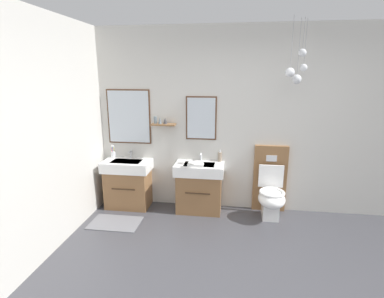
{
  "coord_description": "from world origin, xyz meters",
  "views": [
    {
      "loc": [
        -0.36,
        -2.24,
        2.01
      ],
      "look_at": [
        -0.94,
        1.83,
        0.95
      ],
      "focal_mm": 27.68,
      "sensor_mm": 36.0,
      "label": 1
    }
  ],
  "objects_px": {
    "vanity_sink_left": "(128,183)",
    "vanity_sink_right": "(199,186)",
    "toothbrush_cup": "(113,154)",
    "soap_dispenser": "(220,157)",
    "folded_hand_towel": "(196,165)",
    "toilet": "(271,191)"
  },
  "relations": [
    {
      "from": "soap_dispenser",
      "to": "folded_hand_towel",
      "type": "xyz_separation_m",
      "value": [
        -0.33,
        -0.28,
        -0.05
      ]
    },
    {
      "from": "vanity_sink_right",
      "to": "soap_dispenser",
      "type": "distance_m",
      "value": 0.53
    },
    {
      "from": "vanity_sink_left",
      "to": "vanity_sink_right",
      "type": "xyz_separation_m",
      "value": [
        1.1,
        0.0,
        0.0
      ]
    },
    {
      "from": "soap_dispenser",
      "to": "vanity_sink_right",
      "type": "bearing_deg",
      "value": -151.23
    },
    {
      "from": "toilet",
      "to": "vanity_sink_right",
      "type": "bearing_deg",
      "value": 179.23
    },
    {
      "from": "toothbrush_cup",
      "to": "soap_dispenser",
      "type": "bearing_deg",
      "value": 0.36
    },
    {
      "from": "toilet",
      "to": "toothbrush_cup",
      "type": "relative_size",
      "value": 4.93
    },
    {
      "from": "toilet",
      "to": "soap_dispenser",
      "type": "distance_m",
      "value": 0.88
    },
    {
      "from": "soap_dispenser",
      "to": "toilet",
      "type": "bearing_deg",
      "value": -12.95
    },
    {
      "from": "toilet",
      "to": "soap_dispenser",
      "type": "xyz_separation_m",
      "value": [
        -0.74,
        0.17,
        0.43
      ]
    },
    {
      "from": "vanity_sink_right",
      "to": "toilet",
      "type": "bearing_deg",
      "value": -0.77
    },
    {
      "from": "vanity_sink_left",
      "to": "vanity_sink_right",
      "type": "bearing_deg",
      "value": 0.0
    },
    {
      "from": "vanity_sink_right",
      "to": "toothbrush_cup",
      "type": "bearing_deg",
      "value": 173.92
    },
    {
      "from": "vanity_sink_right",
      "to": "toilet",
      "type": "relative_size",
      "value": 0.73
    },
    {
      "from": "vanity_sink_left",
      "to": "toothbrush_cup",
      "type": "relative_size",
      "value": 3.62
    },
    {
      "from": "vanity_sink_right",
      "to": "folded_hand_towel",
      "type": "distance_m",
      "value": 0.4
    },
    {
      "from": "soap_dispenser",
      "to": "folded_hand_towel",
      "type": "bearing_deg",
      "value": -139.04
    },
    {
      "from": "vanity_sink_right",
      "to": "soap_dispenser",
      "type": "xyz_separation_m",
      "value": [
        0.29,
        0.16,
        0.42
      ]
    },
    {
      "from": "toothbrush_cup",
      "to": "soap_dispenser",
      "type": "height_order",
      "value": "toothbrush_cup"
    },
    {
      "from": "toothbrush_cup",
      "to": "folded_hand_towel",
      "type": "height_order",
      "value": "toothbrush_cup"
    },
    {
      "from": "toothbrush_cup",
      "to": "soap_dispenser",
      "type": "distance_m",
      "value": 1.66
    },
    {
      "from": "vanity_sink_right",
      "to": "toothbrush_cup",
      "type": "distance_m",
      "value": 1.44
    }
  ]
}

